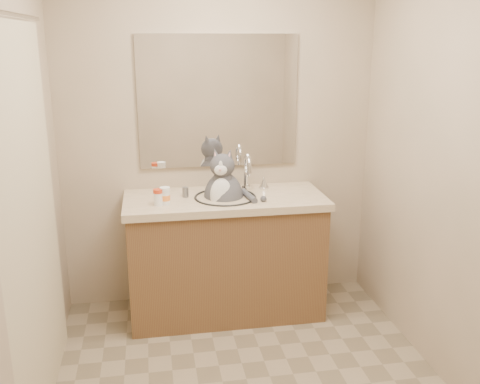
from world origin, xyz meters
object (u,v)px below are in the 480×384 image
cat (224,195)px  pill_bottle_redcap (158,197)px  pill_bottle_orange (165,196)px  grey_canister (185,192)px

cat → pill_bottle_redcap: size_ratio=5.08×
cat → pill_bottle_redcap: bearing=-147.1°
cat → pill_bottle_orange: bearing=-147.2°
pill_bottle_redcap → grey_canister: (0.18, 0.15, -0.02)m
grey_canister → pill_bottle_redcap: bearing=-139.8°
cat → grey_canister: size_ratio=8.05×
pill_bottle_orange → grey_canister: pill_bottle_orange is taller
pill_bottle_redcap → pill_bottle_orange: 0.05m
pill_bottle_redcap → pill_bottle_orange: bearing=16.6°
cat → pill_bottle_orange: cat is taller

